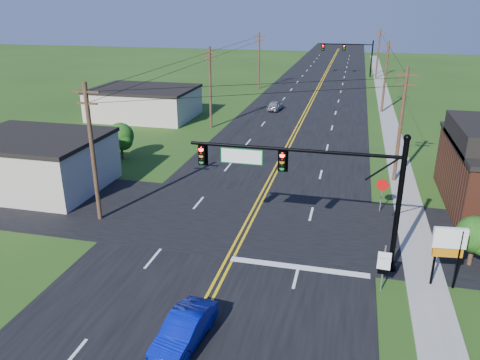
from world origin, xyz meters
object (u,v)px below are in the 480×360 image
(signal_mast_main, at_px, (311,180))
(signal_mast_far, at_px, (349,52))
(blue_car, at_px, (184,331))
(stop_sign, at_px, (382,188))
(route_sign, at_px, (384,265))

(signal_mast_main, bearing_deg, signal_mast_far, 89.92)
(signal_mast_far, distance_m, blue_car, 80.33)
(signal_mast_far, relative_size, blue_car, 2.74)
(signal_mast_main, relative_size, stop_sign, 4.70)
(signal_mast_far, distance_m, stop_sign, 64.63)
(blue_car, relative_size, route_sign, 1.59)
(signal_mast_main, distance_m, signal_mast_far, 72.00)
(signal_mast_far, bearing_deg, signal_mast_main, -90.08)
(signal_mast_main, relative_size, signal_mast_far, 1.03)
(signal_mast_far, height_order, blue_car, signal_mast_far)
(route_sign, bearing_deg, stop_sign, 91.44)
(route_sign, bearing_deg, signal_mast_far, 95.96)
(signal_mast_far, relative_size, stop_sign, 4.57)
(signal_mast_far, height_order, route_sign, signal_mast_far)
(route_sign, bearing_deg, signal_mast_main, 153.90)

